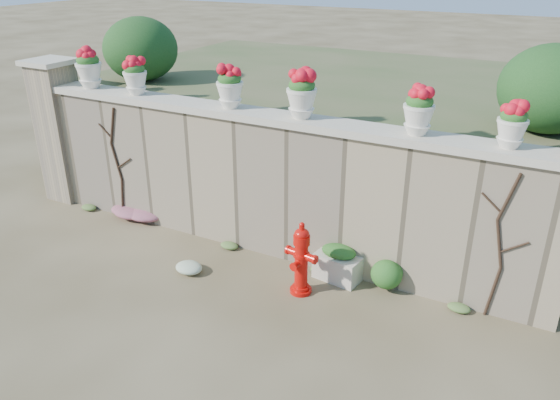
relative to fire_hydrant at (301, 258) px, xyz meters
The scene contains 20 objects.
ground 1.45m from the fire_hydrant, 135.13° to the right, with size 80.00×80.00×0.00m, color #4B3F25.
stone_wall 1.37m from the fire_hydrant, 138.96° to the left, with size 8.00×0.40×2.00m, color gray.
wall_cap 2.00m from the fire_hydrant, 138.96° to the left, with size 8.10×0.52×0.10m, color beige.
gate_pillar 5.24m from the fire_hydrant, behind, with size 0.72×0.72×2.48m.
raised_fill 4.18m from the fire_hydrant, 103.43° to the left, with size 9.00×6.00×2.00m, color #384C23.
back_shrub_left 5.07m from the fire_hydrant, 153.90° to the left, with size 1.30×1.30×1.10m, color #143814.
back_shrub_right 3.77m from the fire_hydrant, 39.95° to the left, with size 1.30×1.30×1.10m, color #143814.
vine_left 3.72m from the fire_hydrant, behind, with size 0.60×0.04×1.91m.
vine_right 2.39m from the fire_hydrant, 15.32° to the left, with size 0.60×0.04×1.91m.
fire_hydrant is the anchor object (origin of this frame).
planter_box 0.67m from the fire_hydrant, 60.28° to the left, with size 0.66×0.44×0.52m.
green_shrub 1.11m from the fire_hydrant, 32.80° to the left, with size 0.61×0.55×0.58m, color #1E5119.
magenta_clump 3.48m from the fire_hydrant, behind, with size 1.01×0.67×0.27m, color #D22A86.
white_flowers 1.75m from the fire_hydrant, behind, with size 0.50×0.40×0.18m, color white.
urn_pot_0 4.69m from the fire_hydrant, 168.71° to the left, with size 0.41×0.41×0.64m.
urn_pot_1 3.84m from the fire_hydrant, 165.52° to the left, with size 0.36×0.36×0.57m.
urn_pot_2 2.57m from the fire_hydrant, 151.45° to the left, with size 0.38×0.38×0.59m.
urn_pot_3 2.12m from the fire_hydrant, 117.39° to the left, with size 0.40×0.40×0.63m.
urn_pot_4 2.33m from the fire_hydrant, 37.32° to the left, with size 0.37×0.37×0.58m.
urn_pot_5 2.95m from the fire_hydrant, 21.39° to the left, with size 0.34×0.34×0.53m.
Camera 1 is at (3.56, -4.53, 4.09)m, focal length 35.00 mm.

